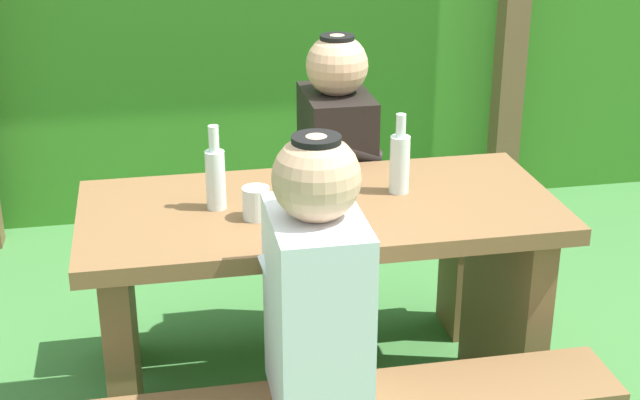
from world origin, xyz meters
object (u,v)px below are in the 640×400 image
Objects in this scene: picnic_table at (320,280)px; drinking_glass at (256,203)px; person_white_shirt at (316,286)px; person_black_coat at (337,146)px; bottle_right at (400,161)px; bench_far at (294,267)px; bottle_left at (215,176)px.

drinking_glass reaches higher than picnic_table.
person_white_shirt is 1.00× the size of person_black_coat.
person_black_coat reaches higher than bottle_right.
bench_far is 0.48m from person_black_coat.
bench_far is at bearing 71.10° from drinking_glass.
bottle_left is at bearing 175.05° from picnic_table.
bench_far is at bearing 57.92° from bottle_left.
person_white_shirt is 2.93× the size of bottle_right.
picnic_table is at bearing 78.10° from person_white_shirt.
person_black_coat is at bearing 46.26° from bottle_left.
picnic_table is 0.55m from bench_far.
bench_far is at bearing 90.00° from picnic_table.
drinking_glass is (-0.35, -0.57, 0.05)m from person_black_coat.
bench_far is 0.76m from bottle_right.
drinking_glass is (-0.20, -0.07, 0.30)m from picnic_table.
drinking_glass is (-0.09, 0.43, 0.05)m from person_white_shirt.
drinking_glass is at bearing -121.64° from person_black_coat.
bottle_right is at bearing 10.47° from picnic_table.
person_black_coat is 0.48m from bottle_right.
person_white_shirt is at bearing -101.90° from picnic_table.
picnic_table is at bearing -4.95° from bottle_left.
person_black_coat is (0.15, -0.00, 0.46)m from bench_far.
bottle_left is (-0.30, 0.03, 0.35)m from picnic_table.
person_black_coat is at bearing 75.44° from person_white_shirt.
bench_far is 1.95× the size of person_black_coat.
bottle_right is at bearing -61.26° from bench_far.
bottle_left is at bearing 137.69° from drinking_glass.
bench_far is 0.79m from drinking_glass.
bottle_left is 1.02× the size of bottle_right.
picnic_table is at bearing -107.17° from person_black_coat.
drinking_glass reaches higher than bench_far.
bottle_right reaches higher than drinking_glass.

